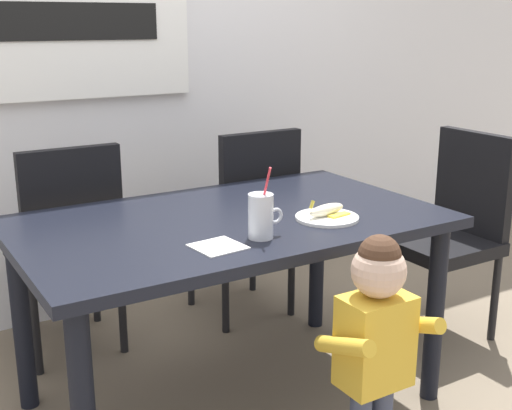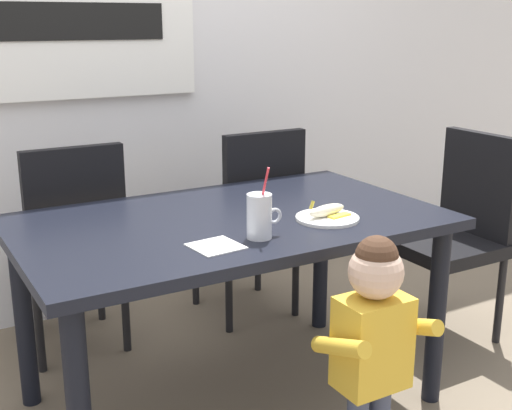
{
  "view_description": "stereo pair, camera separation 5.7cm",
  "coord_description": "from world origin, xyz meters",
  "px_view_note": "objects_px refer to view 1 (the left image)",
  "views": [
    {
      "loc": [
        -1.14,
        -2.05,
        1.46
      ],
      "look_at": [
        0.06,
        -0.09,
        0.82
      ],
      "focal_mm": 46.87,
      "sensor_mm": 36.0,
      "label": 1
    },
    {
      "loc": [
        -1.09,
        -2.08,
        1.46
      ],
      "look_at": [
        0.06,
        -0.09,
        0.82
      ],
      "focal_mm": 46.87,
      "sensor_mm": 36.0,
      "label": 2
    }
  ],
  "objects_px": {
    "dining_table": "(230,242)",
    "dining_chair_right": "(248,213)",
    "toddler_standing": "(376,331)",
    "dining_chair_left": "(68,239)",
    "milk_cup": "(261,219)",
    "peeled_banana": "(327,210)",
    "snack_plate": "(327,218)",
    "dining_chair_far": "(453,223)",
    "paper_napkin": "(218,247)"
  },
  "relations": [
    {
      "from": "dining_table",
      "to": "dining_chair_right",
      "type": "xyz_separation_m",
      "value": [
        0.46,
        0.65,
        -0.12
      ]
    },
    {
      "from": "toddler_standing",
      "to": "dining_chair_left",
      "type": "bearing_deg",
      "value": 113.0
    },
    {
      "from": "dining_chair_right",
      "to": "dining_table",
      "type": "bearing_deg",
      "value": 54.45
    },
    {
      "from": "milk_cup",
      "to": "peeled_banana",
      "type": "height_order",
      "value": "milk_cup"
    },
    {
      "from": "snack_plate",
      "to": "peeled_banana",
      "type": "bearing_deg",
      "value": 60.73
    },
    {
      "from": "dining_table",
      "to": "milk_cup",
      "type": "distance_m",
      "value": 0.31
    },
    {
      "from": "dining_chair_far",
      "to": "toddler_standing",
      "type": "height_order",
      "value": "dining_chair_far"
    },
    {
      "from": "milk_cup",
      "to": "dining_table",
      "type": "bearing_deg",
      "value": 83.9
    },
    {
      "from": "snack_plate",
      "to": "peeled_banana",
      "type": "distance_m",
      "value": 0.03
    },
    {
      "from": "dining_table",
      "to": "peeled_banana",
      "type": "distance_m",
      "value": 0.38
    },
    {
      "from": "dining_table",
      "to": "paper_napkin",
      "type": "height_order",
      "value": "paper_napkin"
    },
    {
      "from": "dining_chair_far",
      "to": "dining_chair_left",
      "type": "bearing_deg",
      "value": -113.54
    },
    {
      "from": "dining_chair_far",
      "to": "milk_cup",
      "type": "distance_m",
      "value": 1.29
    },
    {
      "from": "dining_chair_left",
      "to": "milk_cup",
      "type": "distance_m",
      "value": 1.09
    },
    {
      "from": "dining_table",
      "to": "dining_chair_right",
      "type": "distance_m",
      "value": 0.81
    },
    {
      "from": "dining_chair_left",
      "to": "milk_cup",
      "type": "bearing_deg",
      "value": 111.11
    },
    {
      "from": "dining_chair_right",
      "to": "dining_chair_far",
      "type": "bearing_deg",
      "value": 139.26
    },
    {
      "from": "dining_chair_right",
      "to": "snack_plate",
      "type": "xyz_separation_m",
      "value": [
        -0.18,
        -0.86,
        0.22
      ]
    },
    {
      "from": "peeled_banana",
      "to": "paper_napkin",
      "type": "relative_size",
      "value": 1.17
    },
    {
      "from": "dining_table",
      "to": "toddler_standing",
      "type": "relative_size",
      "value": 1.84
    },
    {
      "from": "toddler_standing",
      "to": "dining_chair_right",
      "type": "bearing_deg",
      "value": 76.83
    },
    {
      "from": "dining_chair_far",
      "to": "toddler_standing",
      "type": "relative_size",
      "value": 1.15
    },
    {
      "from": "milk_cup",
      "to": "peeled_banana",
      "type": "distance_m",
      "value": 0.33
    },
    {
      "from": "dining_table",
      "to": "peeled_banana",
      "type": "xyz_separation_m",
      "value": [
        0.29,
        -0.2,
        0.13
      ]
    },
    {
      "from": "dining_chair_left",
      "to": "peeled_banana",
      "type": "bearing_deg",
      "value": 127.49
    },
    {
      "from": "dining_chair_far",
      "to": "paper_napkin",
      "type": "distance_m",
      "value": 1.44
    },
    {
      "from": "dining_chair_left",
      "to": "paper_napkin",
      "type": "height_order",
      "value": "dining_chair_left"
    },
    {
      "from": "dining_chair_right",
      "to": "dining_chair_far",
      "type": "distance_m",
      "value": 0.97
    },
    {
      "from": "dining_chair_far",
      "to": "peeled_banana",
      "type": "xyz_separation_m",
      "value": [
        -0.91,
        -0.21,
        0.25
      ]
    },
    {
      "from": "paper_napkin",
      "to": "dining_chair_right",
      "type": "bearing_deg",
      "value": 54.47
    },
    {
      "from": "dining_chair_left",
      "to": "dining_chair_right",
      "type": "relative_size",
      "value": 1.0
    },
    {
      "from": "dining_chair_left",
      "to": "snack_plate",
      "type": "distance_m",
      "value": 1.18
    },
    {
      "from": "toddler_standing",
      "to": "peeled_banana",
      "type": "relative_size",
      "value": 4.79
    },
    {
      "from": "dining_chair_left",
      "to": "dining_chair_right",
      "type": "distance_m",
      "value": 0.87
    },
    {
      "from": "dining_chair_right",
      "to": "milk_cup",
      "type": "bearing_deg",
      "value": 61.69
    },
    {
      "from": "paper_napkin",
      "to": "milk_cup",
      "type": "bearing_deg",
      "value": 2.87
    },
    {
      "from": "dining_chair_right",
      "to": "paper_napkin",
      "type": "xyz_separation_m",
      "value": [
        -0.66,
        -0.92,
        0.22
      ]
    },
    {
      "from": "dining_chair_left",
      "to": "toddler_standing",
      "type": "height_order",
      "value": "dining_chair_left"
    },
    {
      "from": "dining_chair_right",
      "to": "dining_chair_far",
      "type": "relative_size",
      "value": 1.0
    },
    {
      "from": "dining_table",
      "to": "milk_cup",
      "type": "bearing_deg",
      "value": -96.1
    },
    {
      "from": "dining_chair_left",
      "to": "peeled_banana",
      "type": "relative_size",
      "value": 5.49
    },
    {
      "from": "milk_cup",
      "to": "paper_napkin",
      "type": "xyz_separation_m",
      "value": [
        -0.17,
        -0.01,
        -0.06
      ]
    },
    {
      "from": "dining_chair_right",
      "to": "milk_cup",
      "type": "relative_size",
      "value": 3.89
    },
    {
      "from": "dining_table",
      "to": "dining_chair_left",
      "type": "height_order",
      "value": "dining_chair_left"
    },
    {
      "from": "dining_chair_right",
      "to": "milk_cup",
      "type": "xyz_separation_m",
      "value": [
        -0.49,
        -0.92,
        0.28
      ]
    },
    {
      "from": "dining_table",
      "to": "dining_chair_left",
      "type": "bearing_deg",
      "value": 119.63
    },
    {
      "from": "snack_plate",
      "to": "dining_chair_right",
      "type": "bearing_deg",
      "value": 78.43
    },
    {
      "from": "dining_chair_right",
      "to": "peeled_banana",
      "type": "bearing_deg",
      "value": 78.63
    },
    {
      "from": "dining_chair_far",
      "to": "snack_plate",
      "type": "height_order",
      "value": "dining_chair_far"
    },
    {
      "from": "milk_cup",
      "to": "snack_plate",
      "type": "height_order",
      "value": "milk_cup"
    }
  ]
}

